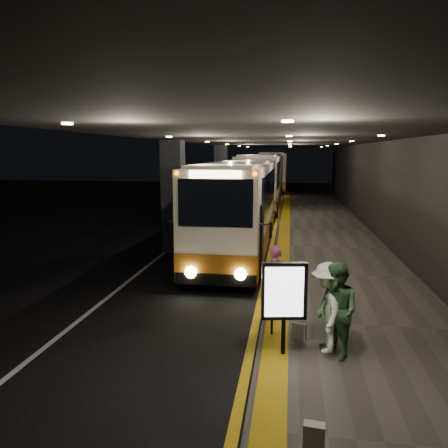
% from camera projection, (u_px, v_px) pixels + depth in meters
% --- Properties ---
extents(ground, '(90.00, 90.00, 0.00)m').
position_uv_depth(ground, '(188.00, 281.00, 13.48)').
color(ground, black).
extents(lane_line_white, '(0.12, 50.00, 0.01)m').
position_uv_depth(lane_line_white, '(174.00, 245.00, 18.62)').
color(lane_line_white, silver).
rests_on(lane_line_white, ground).
extents(kerb_stripe_yellow, '(0.18, 50.00, 0.01)m').
position_uv_depth(kerb_stripe_yellow, '(271.00, 248.00, 18.01)').
color(kerb_stripe_yellow, gold).
rests_on(kerb_stripe_yellow, ground).
extents(sidewalk, '(4.50, 50.00, 0.15)m').
position_uv_depth(sidewalk, '(331.00, 249.00, 17.64)').
color(sidewalk, '#514C44').
rests_on(sidewalk, ground).
extents(tactile_strip, '(0.50, 50.00, 0.01)m').
position_uv_depth(tactile_strip, '(283.00, 245.00, 17.91)').
color(tactile_strip, gold).
rests_on(tactile_strip, sidewalk).
extents(terminal_wall, '(0.10, 50.00, 6.00)m').
position_uv_depth(terminal_wall, '(393.00, 177.00, 16.84)').
color(terminal_wall, black).
rests_on(terminal_wall, ground).
extents(support_columns, '(0.80, 24.80, 4.40)m').
position_uv_depth(support_columns, '(173.00, 197.00, 17.25)').
color(support_columns, black).
rests_on(support_columns, ground).
extents(canopy, '(9.00, 50.00, 0.40)m').
position_uv_depth(canopy, '(277.00, 135.00, 17.24)').
color(canopy, black).
rests_on(canopy, support_columns).
extents(coach_main, '(2.33, 11.17, 3.47)m').
position_uv_depth(coach_main, '(239.00, 211.00, 17.04)').
color(coach_main, '#EFE1C8').
rests_on(coach_main, ground).
extents(coach_second, '(2.59, 11.75, 3.68)m').
position_uv_depth(coach_second, '(262.00, 184.00, 29.95)').
color(coach_second, '#EFE1C8').
rests_on(coach_second, ground).
extents(coach_third, '(3.15, 12.33, 3.84)m').
position_uv_depth(coach_third, '(271.00, 173.00, 45.03)').
color(coach_third, '#EFE1C8').
rests_on(coach_third, ground).
extents(passenger_boarding, '(0.44, 0.62, 1.60)m').
position_uv_depth(passenger_boarding, '(277.00, 278.00, 10.43)').
color(passenger_boarding, '#CA5E90').
rests_on(passenger_boarding, sidewalk).
extents(passenger_waiting_green, '(0.88, 1.02, 1.79)m').
position_uv_depth(passenger_waiting_green, '(337.00, 311.00, 8.03)').
color(passenger_waiting_green, '#407341').
rests_on(passenger_waiting_green, sidewalk).
extents(passenger_waiting_white, '(0.60, 1.16, 1.74)m').
position_uv_depth(passenger_waiting_white, '(327.00, 307.00, 8.28)').
color(passenger_waiting_white, white).
rests_on(passenger_waiting_white, sidewalk).
extents(bag_polka, '(0.32, 0.23, 0.35)m').
position_uv_depth(bag_polka, '(299.00, 331.00, 8.86)').
color(bag_polka, black).
rests_on(bag_polka, sidewalk).
extents(bag_plain, '(0.29, 0.19, 0.34)m').
position_uv_depth(bag_plain, '(314.00, 436.00, 5.60)').
color(bag_plain, '#B9B6AE').
rests_on(bag_plain, sidewalk).
extents(info_sign, '(0.85, 0.25, 1.78)m').
position_uv_depth(info_sign, '(284.00, 293.00, 8.06)').
color(info_sign, black).
rests_on(info_sign, sidewalk).
extents(stanchion_post, '(0.05, 0.05, 1.05)m').
position_uv_depth(stanchion_post, '(272.00, 311.00, 9.07)').
color(stanchion_post, black).
rests_on(stanchion_post, sidewalk).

